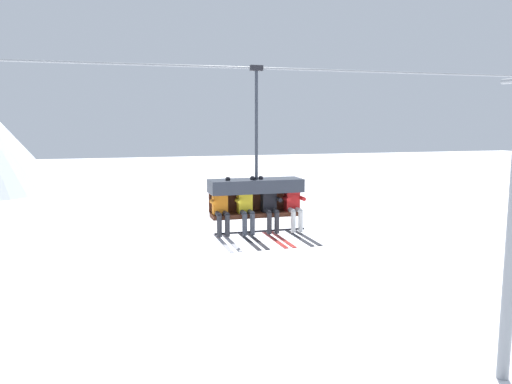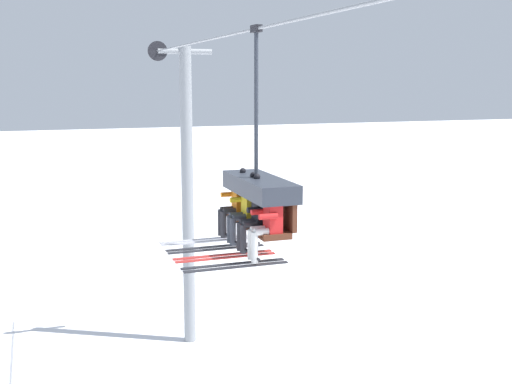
{
  "view_description": "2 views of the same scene",
  "coord_description": "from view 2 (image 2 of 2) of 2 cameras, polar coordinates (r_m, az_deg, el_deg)",
  "views": [
    {
      "loc": [
        -2.55,
        -11.54,
        7.71
      ],
      "look_at": [
        0.61,
        -0.67,
        6.11
      ],
      "focal_mm": 35.0,
      "sensor_mm": 36.0,
      "label": 1
    },
    {
      "loc": [
        10.71,
        -4.38,
        8.04
      ],
      "look_at": [
        0.38,
        -0.73,
        6.14
      ],
      "focal_mm": 45.0,
      "sensor_mm": 36.0,
      "label": 2
    }
  ],
  "objects": [
    {
      "name": "lift_tower_near",
      "position": [
        19.41,
        -6.15,
        0.04
      ],
      "size": [
        0.36,
        1.88,
        9.16
      ],
      "color": "gray",
      "rests_on": "ground_plane"
    },
    {
      "name": "lift_cable",
      "position": [
        11.0,
        -0.4,
        14.22
      ],
      "size": [
        18.51,
        0.05,
        0.05
      ],
      "color": "gray"
    },
    {
      "name": "chairlift_chair",
      "position": [
        10.93,
        0.38,
        -0.06
      ],
      "size": [
        2.13,
        0.74,
        3.67
      ],
      "color": "#512819"
    },
    {
      "name": "skier_orange",
      "position": [
        11.71,
        -2.01,
        -0.91
      ],
      "size": [
        0.48,
        1.7,
        1.34
      ],
      "color": "orange"
    },
    {
      "name": "skier_yellow",
      "position": [
        11.18,
        -1.14,
        -1.42
      ],
      "size": [
        0.48,
        1.7,
        1.34
      ],
      "color": "yellow"
    },
    {
      "name": "skier_black",
      "position": [
        10.66,
        -0.19,
        -1.98
      ],
      "size": [
        0.48,
        1.7,
        1.34
      ],
      "color": "black"
    },
    {
      "name": "skier_red",
      "position": [
        10.13,
        0.84,
        -2.72
      ],
      "size": [
        0.46,
        1.7,
        1.23
      ],
      "color": "red"
    }
  ]
}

